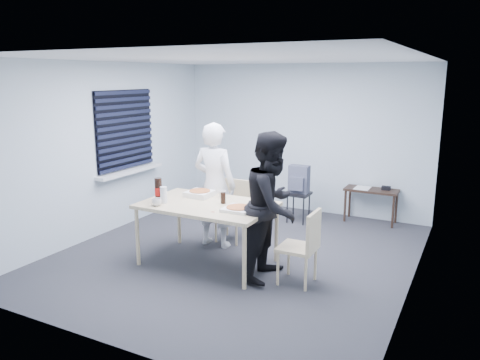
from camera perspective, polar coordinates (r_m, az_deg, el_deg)
The scene contains 19 objects.
room at distance 7.68m, azimuth -13.62°, elevation 5.15°, with size 5.00×5.00×5.00m.
dining_table at distance 5.97m, azimuth -4.02°, elevation -3.42°, with size 1.65×1.05×0.80m.
chair_far at distance 6.92m, azimuth -0.70°, elevation -3.14°, with size 0.42×0.42×0.89m.
chair_right at distance 5.48m, azimuth 7.88°, elevation -7.56°, with size 0.42×0.42×0.89m.
person_white at distance 6.59m, azimuth -3.12°, elevation -0.63°, with size 0.65×0.42×1.77m, color white.
person_black at distance 5.55m, azimuth 3.95°, elevation -3.17°, with size 0.86×0.47×1.77m, color black.
side_table at distance 8.00m, azimuth 15.72°, elevation -1.62°, with size 0.85×0.38×0.57m.
stool at distance 7.81m, azimuth 7.14°, elevation -2.32°, with size 0.36×0.36×0.50m.
backpack at distance 7.72m, azimuth 7.18°, elevation 0.04°, with size 0.33×0.24×0.46m.
pizza_box_a at distance 6.31m, azimuth -4.93°, elevation -1.64°, with size 0.33×0.33×0.08m.
pizza_box_b at distance 5.64m, azimuth -0.21°, elevation -3.51°, with size 0.34×0.34×0.05m.
mug_a at distance 5.92m, azimuth -10.11°, elevation -2.66°, with size 0.12×0.12×0.10m, color silver.
mug_b at distance 6.23m, azimuth -2.20°, elevation -1.72°, with size 0.10×0.10×0.09m, color silver.
cola_glass at distance 5.94m, azimuth -2.07°, elevation -2.20°, with size 0.06×0.06×0.14m, color black.
soda_bottle at distance 6.10m, azimuth -9.91°, elevation -1.24°, with size 0.10×0.10×0.31m.
plastic_cups at distance 6.03m, azimuth -9.29°, elevation -1.80°, with size 0.09×0.09×0.21m, color silver.
rubber_band at distance 5.59m, azimuth -3.34°, elevation -3.89°, with size 0.05×0.05×0.00m, color red.
papers at distance 8.01m, azimuth 14.69°, elevation -0.94°, with size 0.24×0.33×0.01m, color white.
black_box at distance 7.99m, azimuth 17.38°, elevation -0.94°, with size 0.14×0.10×0.06m, color black.
Camera 1 is at (2.81, -5.35, 2.39)m, focal length 35.00 mm.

